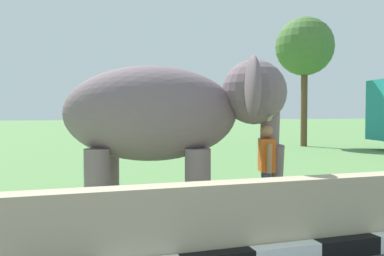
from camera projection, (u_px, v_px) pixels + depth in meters
barrier_parapet at (216, 223)px, 5.14m from camera, size 28.00×0.36×1.00m
elephant at (170, 115)px, 7.46m from camera, size 4.08×2.96×2.81m
person_handler at (266, 165)px, 7.40m from camera, size 0.35×0.68×1.66m
tree_distant at (305, 47)px, 23.06m from camera, size 3.21×3.21×7.14m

